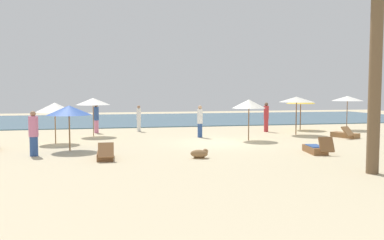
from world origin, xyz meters
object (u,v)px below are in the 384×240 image
at_px(lounger_3, 345,135).
at_px(dog, 200,154).
at_px(umbrella_1, 69,110).
at_px(person_0, 96,118).
at_px(lounger_4, 105,154).
at_px(person_1, 139,118).
at_px(umbrella_3, 55,107).
at_px(umbrella_6, 297,100).
at_px(person_2, 34,133).
at_px(lounger_1, 316,149).
at_px(umbrella_2, 301,101).
at_px(umbrella_0, 249,104).
at_px(person_3, 200,121).
at_px(umbrella_4, 347,98).
at_px(umbrella_5, 93,101).
at_px(person_5, 266,117).

xyz_separation_m(lounger_3, dog, (-9.46, -4.94, 0.01)).
bearing_deg(umbrella_1, person_0, 82.04).
xyz_separation_m(lounger_4, person_1, (2.16, 10.22, 0.68)).
height_order(umbrella_3, umbrella_6, umbrella_6).
height_order(person_2, dog, person_2).
distance_m(lounger_1, lounger_3, 6.49).
bearing_deg(umbrella_3, umbrella_2, 14.58).
bearing_deg(umbrella_6, umbrella_3, -174.78).
xyz_separation_m(umbrella_1, dog, (5.05, -3.16, -1.57)).
relative_size(umbrella_0, lounger_4, 1.26).
bearing_deg(lounger_1, person_2, 171.21).
xyz_separation_m(umbrella_2, person_3, (-7.54, -2.83, -1.01)).
bearing_deg(umbrella_0, person_0, 144.82).
distance_m(umbrella_1, dog, 6.16).
distance_m(umbrella_4, person_1, 13.81).
bearing_deg(lounger_4, umbrella_2, 35.29).
xyz_separation_m(umbrella_1, umbrella_5, (0.88, 5.45, 0.23)).
height_order(umbrella_6, lounger_3, umbrella_6).
relative_size(umbrella_4, person_1, 1.35).
distance_m(umbrella_0, person_5, 4.88).
xyz_separation_m(umbrella_1, umbrella_6, (12.56, 3.79, 0.33)).
bearing_deg(person_2, person_3, 31.41).
relative_size(umbrella_6, person_2, 1.25).
distance_m(lounger_1, person_3, 7.47).
bearing_deg(umbrella_0, lounger_4, -149.75).
height_order(umbrella_0, umbrella_4, umbrella_4).
bearing_deg(person_1, lounger_4, -101.91).
relative_size(umbrella_4, person_3, 1.26).
xyz_separation_m(umbrella_4, person_3, (-10.59, -2.21, -1.17)).
height_order(umbrella_2, person_0, umbrella_2).
distance_m(umbrella_6, lounger_4, 12.88).
bearing_deg(lounger_4, lounger_3, 18.29).
distance_m(umbrella_5, umbrella_6, 11.80).
distance_m(umbrella_3, person_5, 12.80).
height_order(person_5, dog, person_5).
bearing_deg(person_2, lounger_4, -25.42).
relative_size(umbrella_2, umbrella_6, 0.94).
distance_m(umbrella_0, person_2, 10.61).
bearing_deg(person_3, umbrella_5, 162.90).
height_order(lounger_4, dog, lounger_4).
relative_size(umbrella_1, umbrella_2, 0.93).
bearing_deg(person_0, lounger_4, -87.21).
bearing_deg(umbrella_5, umbrella_6, -8.08).
xyz_separation_m(umbrella_4, dog, (-12.23, -9.04, -1.90)).
bearing_deg(person_1, umbrella_4, -7.62).
bearing_deg(person_2, umbrella_3, 83.74).
relative_size(umbrella_2, lounger_4, 1.23).
distance_m(umbrella_0, umbrella_6, 4.23).
bearing_deg(umbrella_6, person_1, 156.33).
distance_m(umbrella_3, person_2, 3.89).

